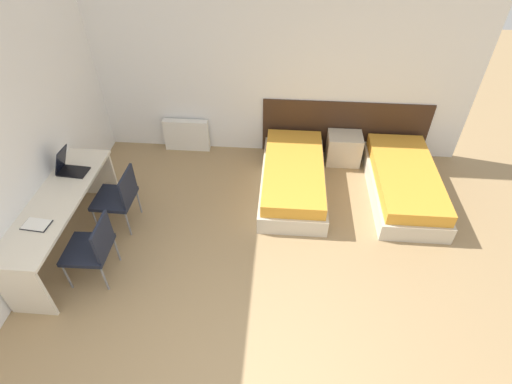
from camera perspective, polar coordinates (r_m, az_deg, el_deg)
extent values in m
cube|color=white|center=(5.97, 1.39, 17.07)|extent=(6.03, 0.05, 2.70)
cube|color=white|center=(5.11, -30.12, 6.86)|extent=(0.05, 4.85, 2.70)
cube|color=#382316|center=(6.42, 12.52, 8.84)|extent=(2.54, 0.03, 0.91)
cube|color=beige|center=(5.75, 5.28, 1.47)|extent=(0.90, 1.87, 0.25)
cube|color=gold|center=(5.61, 5.41, 3.16)|extent=(0.82, 1.79, 0.18)
cube|color=beige|center=(6.00, 20.16, 0.65)|extent=(0.90, 1.87, 0.25)
cube|color=gold|center=(5.87, 20.63, 2.25)|extent=(0.82, 1.79, 0.18)
cube|color=beige|center=(6.34, 12.41, 6.10)|extent=(0.51, 0.39, 0.48)
cube|color=silver|center=(6.56, -9.86, 8.02)|extent=(0.72, 0.12, 0.52)
cube|color=beige|center=(5.06, -26.68, -1.11)|extent=(0.56, 1.99, 0.04)
cube|color=beige|center=(4.77, -30.24, -12.33)|extent=(0.50, 0.04, 0.71)
cube|color=beige|center=(5.93, -21.75, 2.50)|extent=(0.50, 0.04, 0.71)
cube|color=black|center=(5.32, -19.60, -0.89)|extent=(0.49, 0.49, 0.05)
cube|color=black|center=(5.10, -17.84, 0.76)|extent=(0.04, 0.43, 0.39)
cylinder|color=slate|center=(5.42, -21.87, -3.93)|extent=(0.02, 0.02, 0.39)
cylinder|color=slate|center=(5.69, -20.30, -1.00)|extent=(0.02, 0.02, 0.39)
cylinder|color=slate|center=(5.25, -17.78, -4.36)|extent=(0.02, 0.02, 0.39)
cylinder|color=slate|center=(5.53, -16.36, -1.31)|extent=(0.02, 0.02, 0.39)
cube|color=black|center=(4.80, -22.93, -7.60)|extent=(0.49, 0.49, 0.05)
cube|color=black|center=(4.55, -21.07, -6.01)|extent=(0.04, 0.43, 0.39)
cylinder|color=slate|center=(4.93, -25.35, -10.87)|extent=(0.02, 0.02, 0.39)
cylinder|color=slate|center=(5.16, -23.60, -7.31)|extent=(0.02, 0.02, 0.39)
cylinder|color=slate|center=(4.76, -20.80, -11.46)|extent=(0.02, 0.02, 0.39)
cylinder|color=slate|center=(4.99, -19.25, -7.73)|extent=(0.02, 0.02, 0.39)
cube|color=black|center=(5.37, -24.62, 2.67)|extent=(0.36, 0.25, 0.02)
cube|color=black|center=(5.34, -26.10, 4.17)|extent=(0.16, 0.23, 0.32)
cube|color=black|center=(4.81, -28.86, -4.12)|extent=(0.29, 0.20, 0.01)
cube|color=white|center=(4.80, -28.89, -4.05)|extent=(0.28, 0.19, 0.01)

